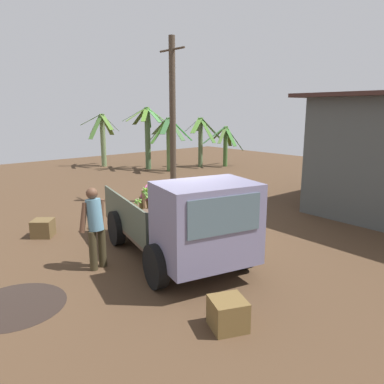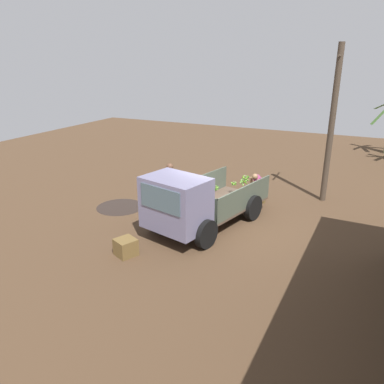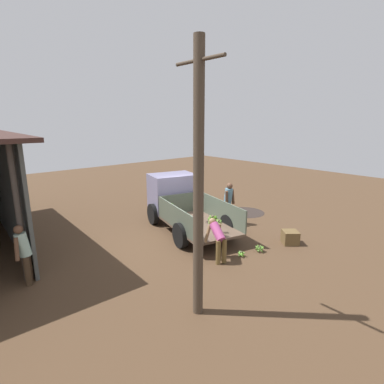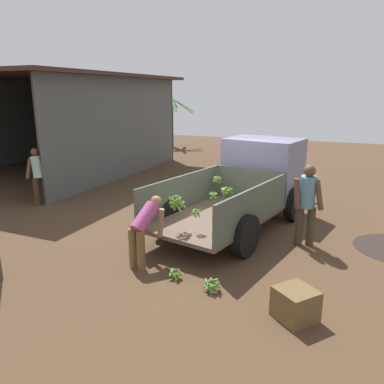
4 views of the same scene
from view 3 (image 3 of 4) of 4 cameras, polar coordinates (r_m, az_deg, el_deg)
The scene contains 11 objects.
ground at distance 11.30m, azimuth -1.42°, elevation -8.17°, with size 36.00×36.00×0.00m, color #493422.
mud_patch_0 at distance 14.15m, azimuth 10.19°, elevation -3.82°, with size 1.71×1.71×0.01m, color black.
cargo_truck at distance 12.28m, azimuth -2.73°, elevation -1.35°, with size 4.86×2.94×1.97m.
utility_pole at distance 6.04m, azimuth 1.24°, elevation 1.32°, with size 1.30×0.22×5.71m.
person_foreground_visitor at distance 12.21m, azimuth 6.90°, elevation -1.81°, with size 0.44×0.63×1.74m.
person_worker_loading at distance 9.12m, azimuth 4.93°, elevation -8.64°, with size 0.75×0.57×1.26m.
person_bystander_near_shed at distance 8.93m, azimuth -29.40°, elevation -9.87°, with size 0.68×0.50×1.62m.
banana_bunch_on_ground_0 at distance 9.71m, azimuth 9.39°, elevation -11.47°, with size 0.22×0.23×0.19m.
banana_bunch_on_ground_1 at distance 10.14m, azimuth 12.76°, elevation -10.40°, with size 0.28×0.29×0.21m.
wooden_crate_0 at distance 11.00m, azimuth 18.19°, elevation -8.21°, with size 0.51×0.51×0.46m, color brown.
wooden_crate_1 at distance 14.52m, azimuth -4.41°, elevation -2.20°, with size 0.53×0.53×0.48m, color brown.
Camera 3 is at (-8.07, 6.70, 4.20)m, focal length 28.00 mm.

